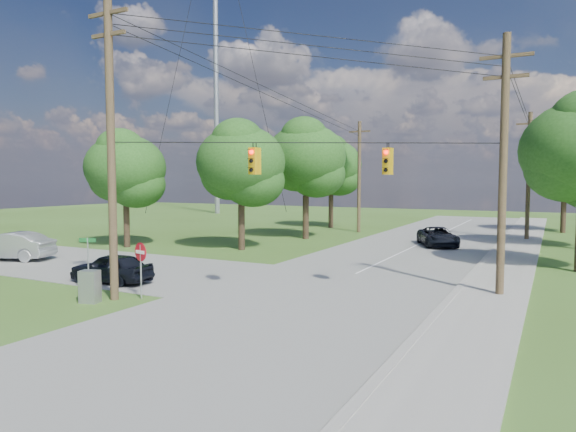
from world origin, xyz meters
The scene contains 21 objects.
ground centered at (0.00, 0.00, 0.00)m, with size 140.00×140.00×0.00m, color #3A581D.
main_road centered at (2.00, 5.00, 0.01)m, with size 10.00×100.00×0.03m, color gray.
sidewalk_east centered at (8.70, 5.00, 0.06)m, with size 2.60×100.00×0.12m, color #99968F.
pole_sw centered at (-4.60, 0.40, 6.23)m, with size 2.00×0.32×12.00m.
pole_ne centered at (8.90, 8.00, 5.47)m, with size 2.00×0.32×10.50m.
pole_north_e centered at (8.90, 30.00, 5.13)m, with size 2.00×0.32×10.00m.
pole_north_w centered at (-5.00, 30.00, 5.13)m, with size 2.00×0.32×10.00m.
power_lines centered at (1.50, 11.54, 9.15)m, with size 13.93×29.62×4.93m.
traffic_signals centered at (2.55, 4.43, 5.50)m, with size 4.91×3.27×1.05m.
radio_mast centered at (-32.00, 46.00, 22.50)m, with size 0.70×0.70×45.00m, color #999C9E.
tree_w_near centered at (-8.00, 15.00, 5.92)m, with size 6.00×6.00×8.40m.
tree_w_mid centered at (-7.00, 23.00, 6.58)m, with size 6.40×6.40×9.22m.
tree_w_far centered at (-9.00, 33.00, 6.25)m, with size 6.00×6.00×8.73m.
tree_e_far centered at (11.50, 38.00, 5.92)m, with size 5.80×5.80×8.32m.
tree_cross_n centered at (-16.00, 12.50, 5.59)m, with size 5.60×5.60×7.91m.
car_cross_dark centered at (-7.18, 2.70, 0.71)m, with size 1.61×4.00×1.36m, color black.
car_cross_silver centered at (-17.59, 4.80, 0.86)m, with size 1.74×4.99×1.65m, color #A4A6AB.
car_main_north centered at (3.44, 23.09, 0.70)m, with size 2.22×4.83×1.34m, color black.
control_cabinet centered at (-5.04, -0.42, 0.63)m, with size 0.70×0.50×1.26m, color #999C9E.
do_not_enter_sign centered at (-3.76, 1.00, 1.65)m, with size 0.74×0.20×2.25m.
street_name_sign centered at (-6.29, 0.62, 1.53)m, with size 0.66×0.30×2.35m.
Camera 1 is at (10.77, -14.20, 4.73)m, focal length 32.00 mm.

